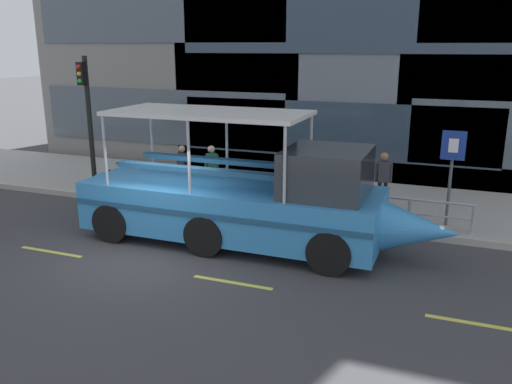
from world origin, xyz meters
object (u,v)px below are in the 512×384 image
(duck_tour_boat, at_px, (251,202))
(pedestrian_mid_right, at_px, (212,166))
(pedestrian_mid_left, at_px, (309,173))
(pedestrian_near_stern, at_px, (182,165))
(traffic_light_pole, at_px, (88,111))
(pedestrian_near_bow, at_px, (383,176))
(leaned_bicycle, at_px, (126,180))
(parking_sign, at_px, (452,162))

(duck_tour_boat, distance_m, pedestrian_mid_right, 3.84)
(pedestrian_mid_left, height_order, pedestrian_mid_right, pedestrian_mid_left)
(pedestrian_mid_right, xyz_separation_m, pedestrian_near_stern, (-1.08, 0.08, -0.05))
(duck_tour_boat, bearing_deg, pedestrian_mid_right, 130.17)
(traffic_light_pole, height_order, pedestrian_near_bow, traffic_light_pole)
(leaned_bicycle, bearing_deg, traffic_light_pole, -172.34)
(parking_sign, height_order, pedestrian_near_bow, parking_sign)
(duck_tour_boat, relative_size, pedestrian_mid_left, 5.62)
(leaned_bicycle, height_order, pedestrian_near_bow, pedestrian_near_bow)
(traffic_light_pole, xyz_separation_m, pedestrian_near_bow, (9.36, 1.06, -1.59))
(traffic_light_pole, relative_size, duck_tour_boat, 0.46)
(duck_tour_boat, bearing_deg, pedestrian_mid_left, 79.26)
(leaned_bicycle, relative_size, pedestrian_mid_right, 1.05)
(traffic_light_pole, xyz_separation_m, duck_tour_boat, (6.61, -2.39, -1.71))
(pedestrian_near_stern, bearing_deg, pedestrian_mid_right, -4.20)
(leaned_bicycle, relative_size, pedestrian_mid_left, 1.05)
(leaned_bicycle, bearing_deg, pedestrian_mid_left, 6.02)
(pedestrian_near_bow, bearing_deg, pedestrian_mid_left, -173.09)
(pedestrian_near_bow, bearing_deg, leaned_bicycle, -173.75)
(traffic_light_pole, height_order, pedestrian_near_stern, traffic_light_pole)
(traffic_light_pole, distance_m, leaned_bicycle, 2.55)
(pedestrian_near_stern, bearing_deg, parking_sign, -2.08)
(traffic_light_pole, height_order, leaned_bicycle, traffic_light_pole)
(traffic_light_pole, height_order, parking_sign, traffic_light_pole)
(pedestrian_near_bow, height_order, pedestrian_mid_right, pedestrian_near_bow)
(traffic_light_pole, xyz_separation_m, parking_sign, (11.17, 0.33, -0.89))
(pedestrian_mid_right, bearing_deg, pedestrian_near_stern, 175.80)
(leaned_bicycle, relative_size, pedestrian_near_stern, 1.11)
(parking_sign, height_order, leaned_bicycle, parking_sign)
(pedestrian_mid_right, bearing_deg, leaned_bicycle, -172.65)
(parking_sign, relative_size, duck_tour_boat, 0.27)
(duck_tour_boat, height_order, pedestrian_mid_right, duck_tour_boat)
(pedestrian_near_bow, bearing_deg, pedestrian_mid_right, -174.37)
(leaned_bicycle, xyz_separation_m, pedestrian_near_bow, (8.18, 0.90, 0.66))
(leaned_bicycle, height_order, duck_tour_boat, duck_tour_boat)
(parking_sign, height_order, pedestrian_mid_right, parking_sign)
(parking_sign, bearing_deg, traffic_light_pole, -178.33)
(parking_sign, xyz_separation_m, pedestrian_mid_right, (-7.03, 0.21, -0.73))
(pedestrian_mid_left, bearing_deg, duck_tour_boat, -100.74)
(pedestrian_near_bow, height_order, pedestrian_mid_left, pedestrian_near_bow)
(parking_sign, distance_m, duck_tour_boat, 5.37)
(parking_sign, bearing_deg, pedestrian_near_stern, 177.92)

